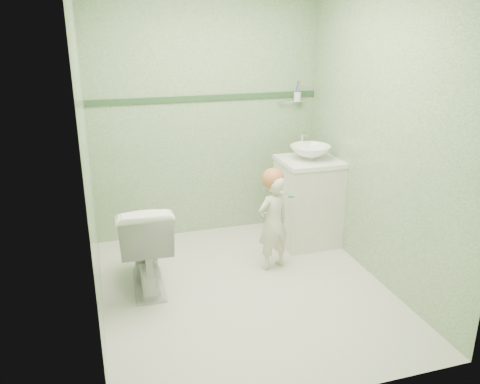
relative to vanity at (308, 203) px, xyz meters
name	(u,v)px	position (x,y,z in m)	size (l,w,h in m)	color
ground	(245,290)	(-0.84, -0.70, -0.40)	(2.50, 2.50, 0.00)	beige
room_shell	(246,144)	(-0.84, -0.70, 0.80)	(2.50, 2.54, 2.40)	gray
trim_stripe	(206,98)	(-0.84, 0.54, 0.95)	(2.20, 0.02, 0.05)	#2B4C2E
vanity	(308,203)	(0.00, 0.00, 0.00)	(0.52, 0.50, 0.80)	beige
counter	(310,161)	(0.00, 0.00, 0.41)	(0.54, 0.52, 0.04)	white
basin	(310,152)	(0.00, 0.00, 0.49)	(0.37, 0.37, 0.13)	white
faucet	(302,139)	(0.00, 0.19, 0.57)	(0.03, 0.13, 0.18)	silver
cup_holder	(297,96)	(0.05, 0.48, 0.93)	(0.26, 0.07, 0.21)	silver
toilet	(145,244)	(-1.58, -0.40, -0.03)	(0.42, 0.73, 0.74)	white
toddler	(273,223)	(-0.50, -0.40, 0.02)	(0.30, 0.20, 0.84)	beige
hair_cap	(273,179)	(-0.50, -0.37, 0.40)	(0.19, 0.19, 0.19)	#B4653B
teal_toothbrush	(290,196)	(-0.40, -0.50, 0.28)	(0.11, 0.14, 0.08)	#058169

